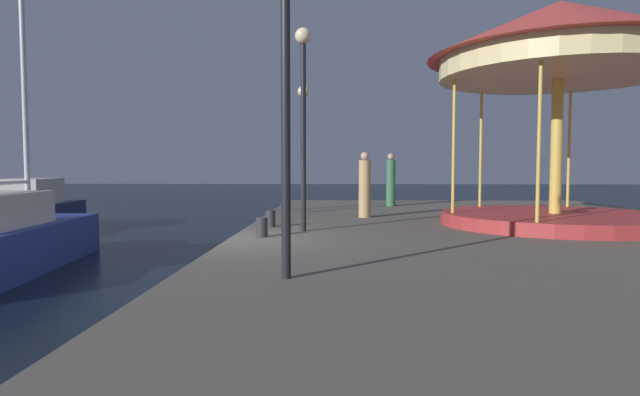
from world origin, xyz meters
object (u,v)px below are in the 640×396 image
lamp_post_near_edge (286,60)px  sailboat_blue (3,241)px  carousel (559,60)px  motorboat_navy (29,212)px  person_mid_promenade (391,181)px  lamp_post_far_end (303,125)px  person_by_the_water (365,187)px  bollard_center (270,219)px  lamp_post_mid_promenade (303,94)px  bollard_north (262,227)px

lamp_post_near_edge → sailboat_blue: bearing=148.1°
sailboat_blue → carousel: size_ratio=1.02×
motorboat_navy → lamp_post_near_edge: (9.95, -10.66, 2.87)m
sailboat_blue → person_mid_promenade: bearing=43.9°
motorboat_navy → lamp_post_far_end: (9.49, -0.81, 2.88)m
sailboat_blue → lamp_post_far_end: bearing=44.6°
sailboat_blue → motorboat_navy: 7.56m
sailboat_blue → person_by_the_water: (7.81, 4.22, 1.01)m
lamp_post_far_end → bollard_center: bearing=-97.0°
lamp_post_near_edge → person_by_the_water: bearing=80.3°
motorboat_navy → person_by_the_water: 11.66m
motorboat_navy → person_by_the_water: person_by_the_water is taller
carousel → lamp_post_far_end: carousel is taller
lamp_post_near_edge → motorboat_navy: bearing=133.0°
person_mid_promenade → bollard_center: bearing=-117.2°
motorboat_navy → lamp_post_mid_promenade: lamp_post_mid_promenade is taller
person_by_the_water → sailboat_blue: bearing=-151.6°
lamp_post_mid_promenade → bollard_center: (-0.85, 0.78, -2.85)m
motorboat_navy → bollard_north: (9.04, -6.72, 0.31)m
carousel → lamp_post_near_edge: size_ratio=1.57×
lamp_post_mid_promenade → lamp_post_far_end: lamp_post_mid_promenade is taller
carousel → person_by_the_water: size_ratio=3.37×
lamp_post_far_end → lamp_post_mid_promenade: bearing=-86.1°
bollard_north → lamp_post_mid_promenade: bearing=51.2°
motorboat_navy → person_mid_promenade: bearing=9.0°
carousel → person_by_the_water: (-4.59, 1.88, -3.15)m
lamp_post_mid_promenade → carousel: bearing=13.0°
sailboat_blue → lamp_post_far_end: size_ratio=1.60×
person_by_the_water → lamp_post_far_end: bearing=138.7°
bollard_center → motorboat_navy: bearing=151.1°
sailboat_blue → bollard_center: size_ratio=16.05×
sailboat_blue → lamp_post_far_end: (5.95, 5.86, 2.90)m
bollard_center → lamp_post_far_end: bearing=83.0°
lamp_post_near_edge → bollard_north: lamp_post_near_edge is taller
sailboat_blue → bollard_center: bearing=17.6°
motorboat_navy → person_mid_promenade: (12.54, 1.98, 1.03)m
lamp_post_near_edge → carousel: bearing=46.5°
sailboat_blue → person_mid_promenade: size_ratio=3.30×
lamp_post_far_end → person_mid_promenade: bearing=42.5°
motorboat_navy → bollard_center: motorboat_navy is taller
carousel → person_mid_promenade: (-3.41, 6.30, -3.12)m
motorboat_navy → bollard_north: bearing=-36.6°
lamp_post_near_edge → lamp_post_mid_promenade: size_ratio=0.89×
lamp_post_far_end → person_mid_promenade: lamp_post_far_end is taller
person_mid_promenade → person_by_the_water: bearing=-105.0°
bollard_north → bollard_center: bearing=91.9°
sailboat_blue → person_mid_promenade: 12.52m
lamp_post_near_edge → person_mid_promenade: size_ratio=2.06×
bollard_north → motorboat_navy: bearing=143.4°
lamp_post_far_end → bollard_north: (-0.45, -5.91, -2.57)m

